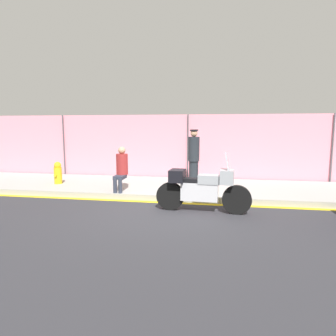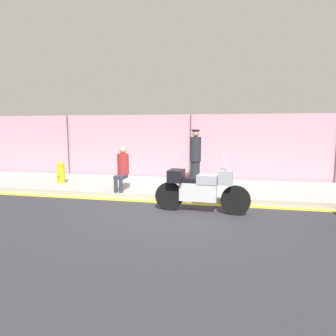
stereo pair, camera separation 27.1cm
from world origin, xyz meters
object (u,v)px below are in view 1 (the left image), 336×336
Objects in this scene: officer_standing at (194,157)px; fire_hydrant at (58,173)px; person_seated_on_curb at (121,166)px; motorcycle at (202,188)px.

officer_standing reaches higher than fire_hydrant.
person_seated_on_curb is 2.62m from fire_hydrant.
person_seated_on_curb reaches higher than motorcycle.
person_seated_on_curb is at bearing 156.36° from motorcycle.
motorcycle reaches higher than fire_hydrant.
motorcycle is 1.28× the size of officer_standing.
officer_standing is (-0.44, 2.58, 0.52)m from motorcycle.
officer_standing is at bearing 32.00° from person_seated_on_curb.
officer_standing is 2.46× the size of fire_hydrant.
motorcycle is 3.15× the size of fire_hydrant.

